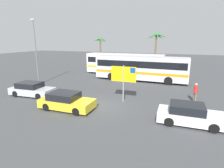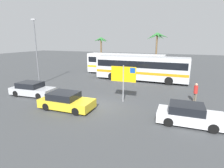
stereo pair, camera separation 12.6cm
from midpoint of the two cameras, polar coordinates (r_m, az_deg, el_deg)
ground at (r=15.03m, az=-5.97°, el=-6.83°), size 120.00×120.00×0.00m
bus_front_coach at (r=23.98m, az=8.93°, el=5.30°), size 11.85×2.59×3.17m
bus_rear_coach at (r=27.93m, az=3.87°, el=6.64°), size 11.85×2.59×3.17m
ferry_sign at (r=15.31m, az=3.61°, el=2.66°), size 2.20×0.11×3.20m
car_silver at (r=19.02m, az=-24.26°, el=-1.55°), size 4.34×2.07×1.32m
car_white at (r=12.66m, az=23.02°, el=-8.89°), size 4.08×1.90×1.32m
car_yellow at (r=14.53m, az=-14.52°, el=-5.29°), size 4.26×2.01×1.32m
pedestrian_crossing_lot at (r=16.91m, az=24.76°, el=-2.07°), size 0.32×0.32×1.73m
lamp_post_left_side at (r=23.13m, az=-23.17°, el=9.89°), size 0.56×0.20×7.59m
palm_tree_seaside at (r=35.49m, az=-3.88°, el=12.88°), size 2.75×2.82×5.74m
palm_tree_inland at (r=34.41m, az=13.70°, el=13.54°), size 3.83×3.48×6.54m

